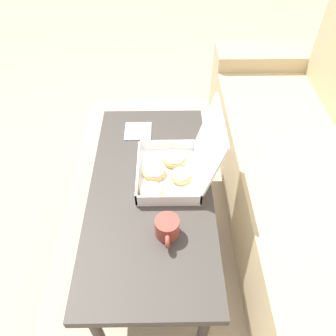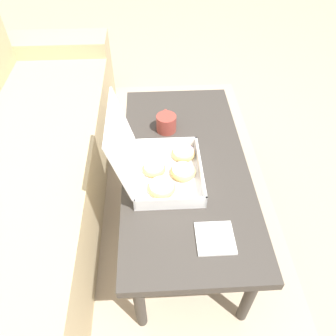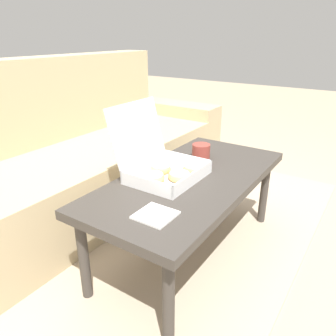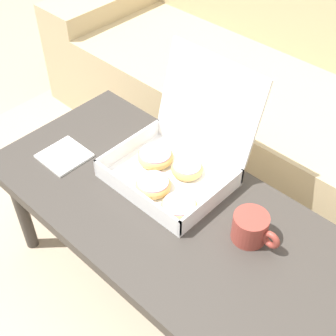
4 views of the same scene
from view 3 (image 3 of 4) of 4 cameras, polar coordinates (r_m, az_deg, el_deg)
ground_plane at (r=1.80m, az=1.58°, el=-13.83°), size 12.00×12.00×0.00m
area_rug at (r=1.94m, az=-6.06°, el=-10.72°), size 2.60×1.77×0.01m
couch at (r=2.12m, az=-16.76°, el=0.66°), size 2.48×0.77×0.93m
coffee_table at (r=1.56m, az=3.93°, el=-2.94°), size 1.13×0.54×0.44m
pastry_box at (r=1.52m, az=-0.77°, el=0.48°), size 0.35×0.35×0.33m
coffee_mug at (r=1.75m, az=5.81°, el=2.89°), size 0.14×0.10×0.08m
napkin_stack at (r=1.22m, az=-2.21°, el=-8.18°), size 0.14×0.14×0.01m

